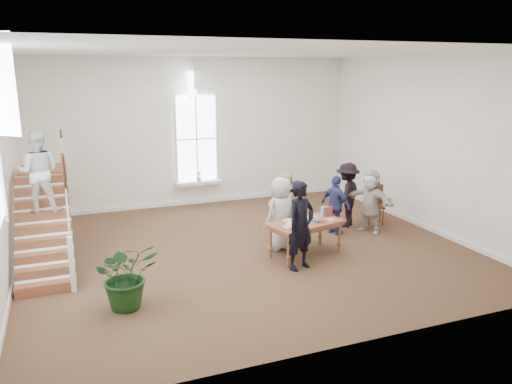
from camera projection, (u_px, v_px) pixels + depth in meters
name	position (u px, v px, depth m)	size (l,w,h in m)	color
ground	(247.00, 249.00, 11.75)	(10.00, 10.00, 0.00)	#412819
room_shell	(198.00, 192.00, 15.63)	(10.49, 10.00, 10.00)	silver
staircase	(41.00, 192.00, 10.51)	(1.10, 4.10, 2.92)	brown
library_table	(306.00, 226.00, 11.22)	(1.85, 1.23, 0.86)	brown
police_officer	(301.00, 226.00, 10.42)	(0.69, 0.46, 1.90)	black
elderly_woman	(281.00, 213.00, 11.61)	(0.84, 0.55, 1.73)	#B9B4AB
person_yellow	(284.00, 207.00, 12.17)	(0.83, 0.65, 1.71)	tan
woman_cluster_a	(336.00, 205.00, 12.71)	(0.89, 0.37, 1.52)	navy
woman_cluster_b	(347.00, 195.00, 13.30)	(1.12, 0.64, 1.74)	black
woman_cluster_c	(370.00, 201.00, 12.83)	(1.53, 0.49, 1.65)	beige
floor_plant	(127.00, 275.00, 8.77)	(1.10, 0.96, 1.23)	black
side_chair	(375.00, 202.00, 13.70)	(0.60, 0.60, 1.05)	#371F0F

